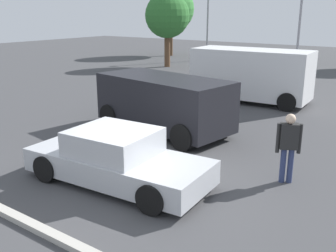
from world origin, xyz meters
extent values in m
plane|color=#424244|center=(0.00, 0.00, 0.00)|extent=(80.00, 80.00, 0.00)
cube|color=#B7BABF|center=(-0.37, -0.24, 0.43)|extent=(4.49, 2.07, 0.55)
cube|color=#B7BABF|center=(-0.47, -0.25, 0.99)|extent=(1.95, 1.75, 0.57)
cube|color=slate|center=(0.40, -0.18, 0.99)|extent=(0.17, 1.50, 0.48)
cube|color=slate|center=(-1.33, -0.31, 0.99)|extent=(0.17, 1.50, 0.48)
cylinder|color=black|center=(1.05, 0.70, 0.32)|extent=(0.65, 0.26, 0.64)
cylinder|color=black|center=(1.17, -0.96, 0.32)|extent=(0.65, 0.26, 0.64)
cylinder|color=black|center=(-1.91, 0.49, 0.32)|extent=(0.65, 0.26, 0.64)
cylinder|color=black|center=(-1.79, -1.18, 0.32)|extent=(0.65, 0.26, 0.64)
ellipsoid|color=beige|center=(-3.06, 0.68, 0.22)|extent=(0.37, 0.22, 0.22)
sphere|color=beige|center=(-3.30, 0.68, 0.28)|extent=(0.18, 0.18, 0.18)
sphere|color=beige|center=(-3.36, 0.68, 0.28)|extent=(0.08, 0.08, 0.08)
cylinder|color=beige|center=(-3.18, 0.62, 0.06)|extent=(0.06, 0.06, 0.13)
cylinder|color=beige|center=(-3.18, 0.74, 0.06)|extent=(0.06, 0.06, 0.13)
cylinder|color=beige|center=(-2.95, 0.62, 0.06)|extent=(0.06, 0.06, 0.13)
cylinder|color=beige|center=(-2.95, 0.74, 0.06)|extent=(0.06, 0.06, 0.13)
sphere|color=beige|center=(-2.84, 0.68, 0.26)|extent=(0.10, 0.10, 0.10)
cube|color=white|center=(-1.45, 9.52, 1.25)|extent=(5.14, 2.31, 2.06)
cube|color=slate|center=(1.01, 9.67, 1.70)|extent=(0.15, 1.70, 0.82)
cylinder|color=black|center=(0.40, 10.59, 0.38)|extent=(0.77, 0.30, 0.76)
cylinder|color=black|center=(0.51, 8.69, 0.38)|extent=(0.77, 0.30, 0.76)
cylinder|color=black|center=(-3.42, 10.36, 0.38)|extent=(0.77, 0.30, 0.76)
cylinder|color=black|center=(-3.31, 8.46, 0.38)|extent=(0.77, 0.30, 0.76)
cube|color=black|center=(-1.88, 3.64, 1.03)|extent=(4.84, 2.65, 1.58)
cube|color=slate|center=(0.35, 3.30, 1.38)|extent=(0.31, 1.66, 0.63)
cylinder|color=black|center=(-0.06, 4.30, 0.40)|extent=(0.83, 0.37, 0.80)
cylinder|color=black|center=(-0.35, 2.46, 0.40)|extent=(0.83, 0.37, 0.80)
cylinder|color=black|center=(-3.42, 4.82, 0.40)|extent=(0.83, 0.37, 0.80)
cylinder|color=black|center=(-3.70, 2.98, 0.40)|extent=(0.83, 0.37, 0.80)
cylinder|color=navy|center=(2.74, 2.01, 0.42)|extent=(0.13, 0.13, 0.84)
cylinder|color=navy|center=(2.89, 2.09, 0.42)|extent=(0.13, 0.13, 0.84)
cube|color=#262626|center=(2.81, 2.05, 1.13)|extent=(0.47, 0.40, 0.59)
cylinder|color=#262626|center=(2.60, 1.94, 1.08)|extent=(0.09, 0.09, 0.70)
cylinder|color=#262626|center=(3.02, 2.17, 1.08)|extent=(0.09, 0.09, 0.70)
sphere|color=beige|center=(2.81, 2.05, 1.54)|extent=(0.23, 0.23, 0.23)
cube|color=#B7B2A8|center=(0.00, -2.67, 0.06)|extent=(6.45, 0.20, 0.12)
cylinder|color=gray|center=(-1.88, 16.99, 3.15)|extent=(0.14, 0.14, 6.29)
cylinder|color=gray|center=(-10.55, 21.45, 2.90)|extent=(0.14, 0.14, 5.81)
cylinder|color=brown|center=(-10.95, 16.50, 1.19)|extent=(0.41, 0.41, 2.39)
sphere|color=#2D6B2D|center=(-10.95, 16.50, 3.55)|extent=(3.11, 3.11, 3.11)
cylinder|color=brown|center=(-14.87, 22.56, 1.26)|extent=(0.29, 0.29, 2.53)
sphere|color=#387F38|center=(-14.87, 22.56, 4.02)|extent=(4.00, 4.00, 4.00)
camera|label=1|loc=(5.48, -6.44, 3.88)|focal=41.84mm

